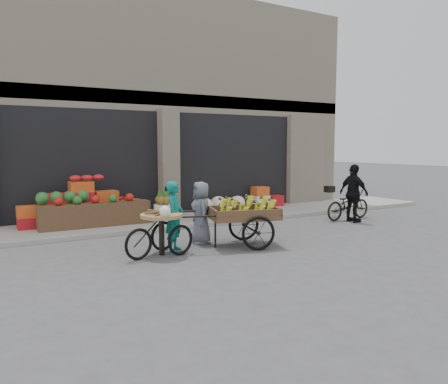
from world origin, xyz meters
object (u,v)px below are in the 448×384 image
pineapple_bin (164,213)px  banana_cart (241,212)px  fire_hydrant (201,206)px  tricycle_cart (161,227)px  cyclist (354,193)px  vendor_grey (201,213)px  seated_person (169,202)px  bicycle (348,204)px  vendor_woman (175,216)px  orange_bucket (217,213)px

pineapple_bin → banana_cart: banana_cart is taller
pineapple_bin → fire_hydrant: bearing=-2.6°
tricycle_cart → pineapple_bin: bearing=51.7°
pineapple_bin → tricycle_cart: size_ratio=0.36×
cyclist → banana_cart: bearing=99.0°
fire_hydrant → tricycle_cart: bearing=-129.6°
vendor_grey → seated_person: bearing=-175.9°
banana_cart → tricycle_cart: banana_cart is taller
seated_person → bicycle: (4.81, -2.23, -0.13)m
fire_hydrant → cyclist: size_ratio=0.43×
bicycle → fire_hydrant: bearing=66.1°
banana_cart → bicycle: bearing=31.5°
vendor_woman → vendor_grey: bearing=-26.5°
banana_cart → seated_person: bearing=108.7°
orange_bucket → tricycle_cart: 3.95m
orange_bucket → seated_person: seated_person is taller
orange_bucket → cyclist: 3.96m
tricycle_cart → fire_hydrant: bearing=35.2°
vendor_woman → tricycle_cart: bearing=154.3°
seated_person → vendor_grey: size_ratio=0.67×
fire_hydrant → banana_cart: 2.96m
fire_hydrant → banana_cart: (-0.49, -2.91, 0.25)m
banana_cart → orange_bucket: bearing=86.2°
orange_bucket → fire_hydrant: bearing=174.3°
fire_hydrant → vendor_woman: bearing=-126.6°
vendor_woman → vendor_grey: (0.81, 0.39, -0.03)m
fire_hydrant → orange_bucket: 0.55m
vendor_grey → banana_cart: bearing=56.1°
seated_person → cyclist: bearing=-39.7°
pineapple_bin → tricycle_cart: bearing=-113.2°
orange_bucket → vendor_grey: vendor_grey is taller
seated_person → cyclist: size_ratio=0.56×
orange_bucket → vendor_grey: 2.76m
pineapple_bin → seated_person: size_ratio=0.56×
pineapple_bin → bicycle: 5.46m
fire_hydrant → bicycle: size_ratio=0.41×
fire_hydrant → vendor_woman: size_ratio=0.49×
pineapple_bin → vendor_woman: bearing=-107.6°
orange_bucket → cyclist: bearing=-29.5°
orange_bucket → banana_cart: (-0.99, -2.86, 0.48)m
seated_person → tricycle_cart: bearing=-125.1°
fire_hydrant → tricycle_cart: size_ratio=0.49×
orange_bucket → bicycle: bicycle is taller
orange_bucket → vendor_grey: bearing=-126.9°
orange_bucket → banana_cart: banana_cart is taller
tricycle_cart → vendor_woman: bearing=11.2°
pineapple_bin → cyclist: cyclist is taller
seated_person → vendor_woman: size_ratio=0.64×
seated_person → pineapple_bin: bearing=-133.7°
vendor_grey → cyclist: cyclist is taller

